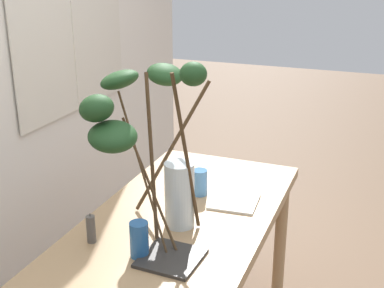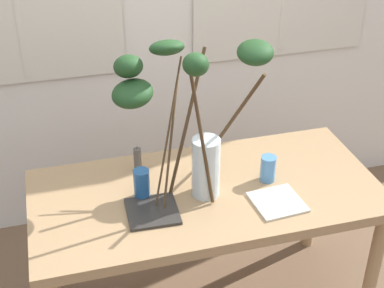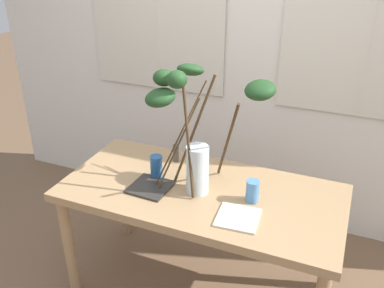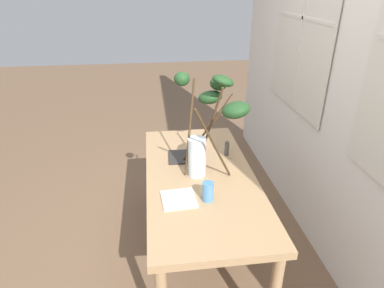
# 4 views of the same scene
# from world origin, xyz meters

# --- Properties ---
(dining_table) EXTENTS (1.58, 0.75, 0.76)m
(dining_table) POSITION_xyz_m (0.00, 0.00, 0.67)
(dining_table) COLOR tan
(dining_table) RESTS_ON ground
(vase_with_branches) EXTENTS (0.79, 0.46, 0.72)m
(vase_with_branches) POSITION_xyz_m (-0.07, 0.06, 1.15)
(vase_with_branches) COLOR silver
(vase_with_branches) RESTS_ON dining_table
(drinking_glass_blue_left) EXTENTS (0.07, 0.07, 0.14)m
(drinking_glass_blue_left) POSITION_xyz_m (-0.29, 0.02, 0.83)
(drinking_glass_blue_left) COLOR #235693
(drinking_glass_blue_left) RESTS_ON dining_table
(drinking_glass_blue_right) EXTENTS (0.07, 0.07, 0.12)m
(drinking_glass_blue_right) POSITION_xyz_m (0.29, 0.00, 0.82)
(drinking_glass_blue_right) COLOR #4C84BC
(drinking_glass_blue_right) RESTS_ON dining_table
(plate_square_left) EXTENTS (0.23, 0.23, 0.01)m
(plate_square_left) POSITION_xyz_m (-0.27, -0.10, 0.76)
(plate_square_left) COLOR #2D2B28
(plate_square_left) RESTS_ON dining_table
(plate_square_right) EXTENTS (0.22, 0.22, 0.01)m
(plate_square_right) POSITION_xyz_m (0.27, -0.18, 0.76)
(plate_square_right) COLOR silver
(plate_square_right) RESTS_ON dining_table
(pillar_candle) EXTENTS (0.04, 0.04, 0.13)m
(pillar_candle) POSITION_xyz_m (-0.27, 0.25, 0.81)
(pillar_candle) COLOR #514C47
(pillar_candle) RESTS_ON dining_table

